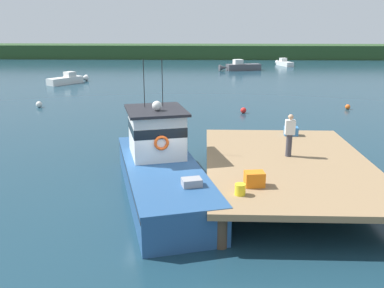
# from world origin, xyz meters

# --- Properties ---
(ground_plane) EXTENTS (200.00, 200.00, 0.00)m
(ground_plane) POSITION_xyz_m (0.00, 0.00, 0.00)
(ground_plane) COLOR #193847
(dock) EXTENTS (6.00, 9.00, 1.20)m
(dock) POSITION_xyz_m (4.80, 0.00, 1.07)
(dock) COLOR #4C3D2D
(dock) RESTS_ON ground
(main_fishing_boat) EXTENTS (4.61, 9.93, 4.80)m
(main_fishing_boat) POSITION_xyz_m (0.05, -0.07, 1.01)
(main_fishing_boat) COLOR #285184
(main_fishing_boat) RESTS_ON ground
(crate_single_far) EXTENTS (0.63, 0.48, 0.39)m
(crate_single_far) POSITION_xyz_m (5.61, 3.61, 1.39)
(crate_single_far) COLOR #3370B2
(crate_single_far) RESTS_ON dock
(crate_single_by_cleat) EXTENTS (0.65, 0.51, 0.47)m
(crate_single_by_cleat) POSITION_xyz_m (3.27, -2.48, 1.43)
(crate_single_by_cleat) COLOR orange
(crate_single_by_cleat) RESTS_ON dock
(bait_bucket) EXTENTS (0.32, 0.32, 0.34)m
(bait_bucket) POSITION_xyz_m (2.77, -3.18, 1.37)
(bait_bucket) COLOR yellow
(bait_bucket) RESTS_ON dock
(deckhand_by_the_boat) EXTENTS (0.36, 0.22, 1.63)m
(deckhand_by_the_boat) POSITION_xyz_m (4.91, 0.56, 2.06)
(deckhand_by_the_boat) COLOR #383842
(deckhand_by_the_boat) RESTS_ON dock
(moored_boat_near_channel) EXTENTS (2.13, 4.44, 1.11)m
(moored_boat_near_channel) POSITION_xyz_m (13.48, 48.17, 0.38)
(moored_boat_near_channel) COLOR silver
(moored_boat_near_channel) RESTS_ON ground
(moored_boat_outer_mooring) EXTENTS (3.44, 4.45, 1.20)m
(moored_boat_outer_mooring) POSITION_xyz_m (-12.81, 28.15, 0.41)
(moored_boat_outer_mooring) COLOR white
(moored_boat_outer_mooring) RESTS_ON ground
(moored_boat_far_left) EXTENTS (5.83, 2.63, 1.46)m
(moored_boat_far_left) POSITION_xyz_m (6.43, 41.43, 0.50)
(moored_boat_far_left) COLOR #4C4C51
(moored_boat_far_left) RESTS_ON ground
(mooring_buoy_outer) EXTENTS (0.37, 0.37, 0.37)m
(mooring_buoy_outer) POSITION_xyz_m (12.21, 15.52, 0.18)
(mooring_buoy_outer) COLOR #EA5B19
(mooring_buoy_outer) RESTS_ON ground
(mooring_buoy_spare_mooring) EXTENTS (0.41, 0.41, 0.41)m
(mooring_buoy_spare_mooring) POSITION_xyz_m (4.41, 13.88, 0.20)
(mooring_buoy_spare_mooring) COLOR red
(mooring_buoy_spare_mooring) RESTS_ON ground
(mooring_buoy_inshore) EXTENTS (0.46, 0.46, 0.46)m
(mooring_buoy_inshore) POSITION_xyz_m (-10.80, 15.45, 0.23)
(mooring_buoy_inshore) COLOR silver
(mooring_buoy_inshore) RESTS_ON ground
(far_shoreline) EXTENTS (120.00, 8.00, 2.40)m
(far_shoreline) POSITION_xyz_m (0.00, 62.00, 1.20)
(far_shoreline) COLOR #284723
(far_shoreline) RESTS_ON ground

